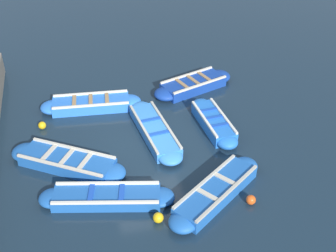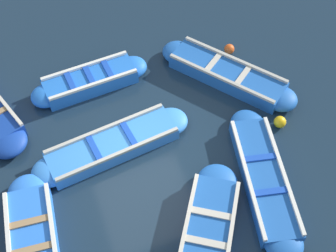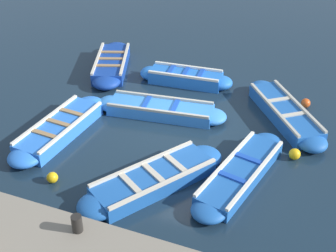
{
  "view_description": "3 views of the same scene",
  "coord_description": "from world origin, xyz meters",
  "px_view_note": "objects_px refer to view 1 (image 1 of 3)",
  "views": [
    {
      "loc": [
        -2.14,
        -12.01,
        9.34
      ],
      "look_at": [
        0.72,
        0.34,
        0.5
      ],
      "focal_mm": 50.0,
      "sensor_mm": 36.0,
      "label": 1
    },
    {
      "loc": [
        -5.8,
        1.54,
        8.98
      ],
      "look_at": [
        0.17,
        -0.67,
        0.5
      ],
      "focal_mm": 50.0,
      "sensor_mm": 36.0,
      "label": 2
    },
    {
      "loc": [
        -10.31,
        -3.78,
        7.2
      ],
      "look_at": [
        -0.46,
        0.09,
        0.21
      ],
      "focal_mm": 50.0,
      "sensor_mm": 36.0,
      "label": 3
    }
  ],
  "objects_px": {
    "boat_drifting": "(214,122)",
    "boat_outer_left": "(107,197)",
    "boat_centre": "(91,104)",
    "buoy_orange_near": "(42,125)",
    "boat_outer_right": "(193,85)",
    "boat_end_of_row": "(155,131)",
    "buoy_yellow_far": "(251,200)",
    "boat_inner_gap": "(216,192)",
    "buoy_white_drifting": "(158,218)",
    "boat_broadside": "(67,162)"
  },
  "relations": [
    {
      "from": "boat_broadside",
      "to": "buoy_orange_near",
      "type": "distance_m",
      "value": 2.4
    },
    {
      "from": "boat_drifting",
      "to": "boat_outer_left",
      "type": "bearing_deg",
      "value": -145.0
    },
    {
      "from": "boat_outer_left",
      "to": "boat_drifting",
      "type": "height_order",
      "value": "boat_drifting"
    },
    {
      "from": "boat_inner_gap",
      "to": "boat_outer_left",
      "type": "relative_size",
      "value": 0.9
    },
    {
      "from": "boat_outer_left",
      "to": "boat_centre",
      "type": "xyz_separation_m",
      "value": [
        0.03,
        5.01,
        0.03
      ]
    },
    {
      "from": "boat_inner_gap",
      "to": "boat_end_of_row",
      "type": "bearing_deg",
      "value": 107.93
    },
    {
      "from": "boat_broadside",
      "to": "buoy_white_drifting",
      "type": "relative_size",
      "value": 12.79
    },
    {
      "from": "boat_drifting",
      "to": "buoy_white_drifting",
      "type": "distance_m",
      "value": 4.8
    },
    {
      "from": "boat_inner_gap",
      "to": "boat_centre",
      "type": "relative_size",
      "value": 0.94
    },
    {
      "from": "boat_outer_left",
      "to": "boat_centre",
      "type": "height_order",
      "value": "boat_centre"
    },
    {
      "from": "boat_inner_gap",
      "to": "buoy_yellow_far",
      "type": "relative_size",
      "value": 12.62
    },
    {
      "from": "buoy_orange_near",
      "to": "buoy_yellow_far",
      "type": "bearing_deg",
      "value": -41.82
    },
    {
      "from": "boat_end_of_row",
      "to": "buoy_white_drifting",
      "type": "bearing_deg",
      "value": -100.25
    },
    {
      "from": "boat_broadside",
      "to": "boat_inner_gap",
      "type": "bearing_deg",
      "value": -29.86
    },
    {
      "from": "buoy_white_drifting",
      "to": "boat_drifting",
      "type": "bearing_deg",
      "value": 54.5
    },
    {
      "from": "boat_drifting",
      "to": "boat_end_of_row",
      "type": "distance_m",
      "value": 2.08
    },
    {
      "from": "boat_centre",
      "to": "buoy_orange_near",
      "type": "xyz_separation_m",
      "value": [
        -1.78,
        -0.92,
        -0.05
      ]
    },
    {
      "from": "boat_broadside",
      "to": "buoy_yellow_far",
      "type": "distance_m",
      "value": 5.67
    },
    {
      "from": "boat_inner_gap",
      "to": "boat_outer_right",
      "type": "xyz_separation_m",
      "value": [
        1.01,
        6.03,
        0.0
      ]
    },
    {
      "from": "boat_inner_gap",
      "to": "boat_outer_left",
      "type": "xyz_separation_m",
      "value": [
        -3.06,
        0.52,
        -0.04
      ]
    },
    {
      "from": "buoy_yellow_far",
      "to": "boat_end_of_row",
      "type": "bearing_deg",
      "value": 117.1
    },
    {
      "from": "boat_end_of_row",
      "to": "boat_inner_gap",
      "type": "bearing_deg",
      "value": -72.07
    },
    {
      "from": "boat_inner_gap",
      "to": "boat_centre",
      "type": "xyz_separation_m",
      "value": [
        -3.03,
        5.53,
        -0.01
      ]
    },
    {
      "from": "boat_broadside",
      "to": "buoy_orange_near",
      "type": "bearing_deg",
      "value": 108.08
    },
    {
      "from": "boat_end_of_row",
      "to": "boat_centre",
      "type": "height_order",
      "value": "boat_centre"
    },
    {
      "from": "boat_outer_right",
      "to": "boat_end_of_row",
      "type": "xyz_separation_m",
      "value": [
        -2.1,
        -2.66,
        -0.03
      ]
    },
    {
      "from": "boat_inner_gap",
      "to": "boat_drifting",
      "type": "distance_m",
      "value": 3.49
    },
    {
      "from": "boat_broadside",
      "to": "boat_centre",
      "type": "height_order",
      "value": "boat_broadside"
    },
    {
      "from": "buoy_yellow_far",
      "to": "buoy_white_drifting",
      "type": "distance_m",
      "value": 2.68
    },
    {
      "from": "boat_end_of_row",
      "to": "buoy_yellow_far",
      "type": "xyz_separation_m",
      "value": [
        1.97,
        -3.84,
        -0.03
      ]
    },
    {
      "from": "boat_outer_left",
      "to": "buoy_orange_near",
      "type": "relative_size",
      "value": 14.63
    },
    {
      "from": "boat_inner_gap",
      "to": "buoy_white_drifting",
      "type": "bearing_deg",
      "value": -162.83
    },
    {
      "from": "boat_broadside",
      "to": "boat_end_of_row",
      "type": "bearing_deg",
      "value": 19.39
    },
    {
      "from": "boat_broadside",
      "to": "buoy_white_drifting",
      "type": "height_order",
      "value": "boat_broadside"
    },
    {
      "from": "boat_outer_right",
      "to": "boat_outer_left",
      "type": "bearing_deg",
      "value": -126.4
    },
    {
      "from": "boat_end_of_row",
      "to": "buoy_yellow_far",
      "type": "height_order",
      "value": "boat_end_of_row"
    },
    {
      "from": "boat_outer_left",
      "to": "buoy_orange_near",
      "type": "height_order",
      "value": "boat_outer_left"
    },
    {
      "from": "boat_inner_gap",
      "to": "boat_outer_right",
      "type": "height_order",
      "value": "boat_outer_right"
    },
    {
      "from": "boat_inner_gap",
      "to": "boat_outer_left",
      "type": "height_order",
      "value": "boat_inner_gap"
    },
    {
      "from": "boat_broadside",
      "to": "buoy_yellow_far",
      "type": "height_order",
      "value": "boat_broadside"
    },
    {
      "from": "boat_drifting",
      "to": "boat_centre",
      "type": "xyz_separation_m",
      "value": [
        -4.01,
        2.17,
        -0.02
      ]
    },
    {
      "from": "boat_centre",
      "to": "buoy_white_drifting",
      "type": "xyz_separation_m",
      "value": [
        1.22,
        -6.08,
        -0.04
      ]
    },
    {
      "from": "buoy_yellow_far",
      "to": "buoy_orange_near",
      "type": "bearing_deg",
      "value": 138.18
    },
    {
      "from": "boat_outer_right",
      "to": "buoy_yellow_far",
      "type": "xyz_separation_m",
      "value": [
        -0.13,
        -6.5,
        -0.06
      ]
    },
    {
      "from": "boat_end_of_row",
      "to": "boat_centre",
      "type": "relative_size",
      "value": 1.05
    },
    {
      "from": "boat_outer_left",
      "to": "buoy_yellow_far",
      "type": "xyz_separation_m",
      "value": [
        3.93,
        -0.99,
        -0.02
      ]
    },
    {
      "from": "boat_end_of_row",
      "to": "buoy_white_drifting",
      "type": "distance_m",
      "value": 3.99
    },
    {
      "from": "boat_broadside",
      "to": "boat_outer_right",
      "type": "height_order",
      "value": "boat_outer_right"
    },
    {
      "from": "boat_outer_left",
      "to": "boat_end_of_row",
      "type": "height_order",
      "value": "boat_end_of_row"
    },
    {
      "from": "boat_drifting",
      "to": "boat_centre",
      "type": "relative_size",
      "value": 0.83
    }
  ]
}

